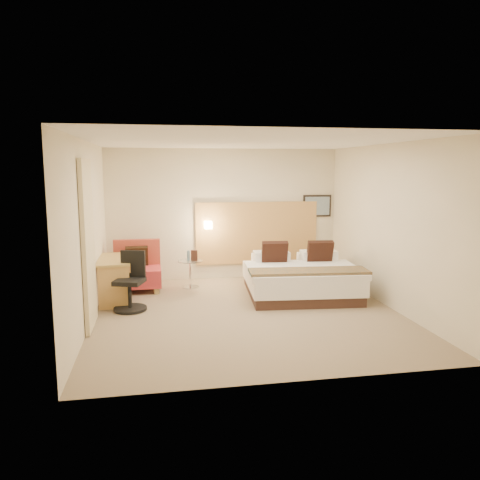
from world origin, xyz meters
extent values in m
cube|color=#806E56|center=(0.00, 0.00, -0.01)|extent=(4.80, 5.00, 0.02)
cube|color=white|center=(0.00, 0.00, 2.71)|extent=(4.80, 5.00, 0.02)
cube|color=beige|center=(0.00, 2.51, 1.35)|extent=(4.80, 0.02, 2.70)
cube|color=beige|center=(0.00, -2.51, 1.35)|extent=(4.80, 0.02, 2.70)
cube|color=beige|center=(-2.41, 0.00, 1.35)|extent=(0.02, 5.00, 2.70)
cube|color=beige|center=(2.41, 0.00, 1.35)|extent=(0.02, 5.00, 2.70)
cube|color=tan|center=(0.70, 2.47, 0.95)|extent=(2.60, 0.04, 1.30)
cube|color=black|center=(2.02, 2.48, 1.50)|extent=(0.62, 0.03, 0.47)
cube|color=slate|center=(2.02, 2.46, 1.50)|extent=(0.54, 0.01, 0.39)
cylinder|color=silver|center=(-0.35, 2.42, 1.15)|extent=(0.02, 0.12, 0.02)
cube|color=#FFEDC6|center=(-0.35, 2.36, 1.15)|extent=(0.15, 0.15, 0.15)
cube|color=beige|center=(-2.36, -0.25, 1.22)|extent=(0.06, 0.90, 2.42)
cylinder|color=#7BA4BE|center=(-0.80, 1.82, 0.63)|extent=(0.07, 0.07, 0.19)
cube|color=#3B2018|center=(-0.69, 1.76, 0.64)|extent=(0.13, 0.07, 0.21)
cube|color=#39231C|center=(1.17, 0.92, 0.09)|extent=(2.01, 2.01, 0.17)
cube|color=white|center=(1.17, 0.92, 0.32)|extent=(2.07, 2.07, 0.29)
cube|color=white|center=(1.15, 0.65, 0.51)|extent=(2.08, 1.54, 0.10)
cube|color=white|center=(0.77, 1.66, 0.55)|extent=(0.70, 0.42, 0.17)
cube|color=white|center=(1.69, 1.59, 0.55)|extent=(0.70, 0.42, 0.17)
cube|color=white|center=(0.75, 1.42, 0.64)|extent=(0.70, 0.42, 0.17)
cube|color=white|center=(1.67, 1.34, 0.64)|extent=(0.70, 0.42, 0.17)
cube|color=black|center=(0.76, 1.22, 0.72)|extent=(0.50, 0.30, 0.49)
cube|color=black|center=(1.62, 1.15, 0.72)|extent=(0.50, 0.30, 0.49)
cube|color=#B06624|center=(1.11, 0.27, 0.58)|extent=(2.05, 0.70, 0.05)
cube|color=tan|center=(-2.12, 1.42, 0.06)|extent=(0.09, 0.09, 0.11)
cube|color=tan|center=(-1.42, 1.43, 0.06)|extent=(0.09, 0.09, 0.11)
cube|color=tan|center=(-2.13, 2.03, 0.06)|extent=(0.09, 0.09, 0.11)
cube|color=tan|center=(-1.43, 2.04, 0.06)|extent=(0.09, 0.09, 0.11)
cube|color=#AA2D31|center=(-1.78, 1.73, 0.28)|extent=(0.89, 0.79, 0.33)
cube|color=#A93D2D|center=(-1.78, 2.05, 0.68)|extent=(0.89, 0.14, 0.50)
cube|color=black|center=(-1.78, 1.93, 0.61)|extent=(0.42, 0.21, 0.43)
cylinder|color=silver|center=(-0.77, 1.79, 0.01)|extent=(0.39, 0.39, 0.02)
cylinder|color=white|center=(-0.77, 1.79, 0.27)|extent=(0.05, 0.05, 0.50)
cylinder|color=silver|center=(-0.77, 1.79, 0.53)|extent=(0.57, 0.57, 0.01)
cube|color=#B18E45|center=(-2.14, 1.14, 0.73)|extent=(0.61, 1.23, 0.04)
cube|color=tan|center=(-2.11, 0.59, 0.35)|extent=(0.50, 0.07, 0.71)
cube|color=#B78D48|center=(-2.17, 1.70, 0.35)|extent=(0.50, 0.07, 0.71)
cube|color=#BD854A|center=(-2.09, 1.15, 0.65)|extent=(0.51, 1.14, 0.10)
cylinder|color=black|center=(-1.85, 0.46, 0.03)|extent=(0.68, 0.68, 0.04)
cylinder|color=black|center=(-1.85, 0.46, 0.26)|extent=(0.08, 0.08, 0.41)
cube|color=black|center=(-1.85, 0.46, 0.48)|extent=(0.55, 0.55, 0.07)
cube|color=black|center=(-1.79, 0.65, 0.74)|extent=(0.41, 0.18, 0.43)
camera|label=1|loc=(-1.39, -7.10, 2.29)|focal=35.00mm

